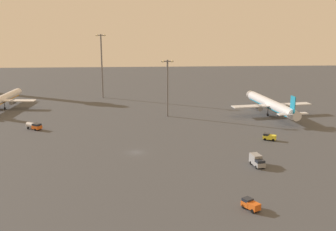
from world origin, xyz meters
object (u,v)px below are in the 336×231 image
(fuel_truck, at_px, (34,126))
(airplane_far_stand, at_px, (1,100))
(baggage_tractor, at_px, (269,137))
(maintenance_van, at_px, (251,204))
(catering_truck, at_px, (257,160))
(apron_light_east, at_px, (167,84))
(apron_light_west, at_px, (102,62))
(airplane_mid_apron, at_px, (271,105))

(fuel_truck, bearing_deg, airplane_far_stand, -112.99)
(airplane_far_stand, height_order, baggage_tractor, airplane_far_stand)
(maintenance_van, height_order, catering_truck, catering_truck)
(catering_truck, bearing_deg, apron_light_east, -80.71)
(catering_truck, distance_m, apron_light_east, 63.38)
(apron_light_east, height_order, apron_light_west, apron_light_west)
(airplane_far_stand, distance_m, maintenance_van, 133.66)
(fuel_truck, bearing_deg, airplane_mid_apron, 135.22)
(airplane_mid_apron, xyz_separation_m, catering_truck, (-21.46, -58.85, -2.63))
(baggage_tractor, xyz_separation_m, maintenance_van, (-18.61, -49.37, 0.00))
(airplane_far_stand, distance_m, apron_light_west, 49.45)
(airplane_mid_apron, xyz_separation_m, apron_light_east, (-42.73, -0.29, 9.03))
(fuel_truck, distance_m, apron_light_east, 53.32)
(apron_light_west, bearing_deg, maintenance_van, -71.13)
(airplane_mid_apron, bearing_deg, baggage_tractor, -116.22)
(airplane_far_stand, height_order, apron_light_west, apron_light_west)
(airplane_far_stand, distance_m, apron_light_east, 74.91)
(maintenance_van, height_order, fuel_truck, fuel_truck)
(apron_light_east, xyz_separation_m, apron_light_west, (-29.78, 40.63, 4.18))
(airplane_mid_apron, height_order, maintenance_van, airplane_mid_apron)
(apron_light_west, bearing_deg, airplane_mid_apron, -29.09)
(maintenance_van, xyz_separation_m, apron_light_east, (-13.00, 84.52, 12.06))
(catering_truck, relative_size, fuel_truck, 0.94)
(catering_truck, relative_size, apron_light_east, 0.26)
(catering_truck, height_order, apron_light_east, apron_light_east)
(maintenance_van, relative_size, apron_light_east, 0.20)
(maintenance_van, xyz_separation_m, apron_light_west, (-42.79, 125.16, 16.24))
(maintenance_van, bearing_deg, airplane_mid_apron, 39.58)
(airplane_mid_apron, relative_size, apron_light_west, 1.40)
(catering_truck, bearing_deg, maintenance_van, 61.67)
(airplane_far_stand, relative_size, baggage_tractor, 8.51)
(baggage_tractor, xyz_separation_m, apron_light_east, (-31.62, 35.15, 12.06))
(baggage_tractor, height_order, catering_truck, catering_truck)
(baggage_tractor, relative_size, fuel_truck, 0.72)
(airplane_mid_apron, height_order, catering_truck, airplane_mid_apron)
(maintenance_van, distance_m, fuel_truck, 91.60)
(fuel_truck, xyz_separation_m, apron_light_west, (19.29, 57.79, 16.05))
(airplane_mid_apron, bearing_deg, fuel_truck, -178.05)
(catering_truck, xyz_separation_m, apron_light_west, (-51.05, 99.19, 15.84))
(airplane_mid_apron, xyz_separation_m, fuel_truck, (-91.80, -17.45, -2.84))
(apron_light_east, bearing_deg, maintenance_van, -81.26)
(maintenance_van, distance_m, catering_truck, 27.25)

